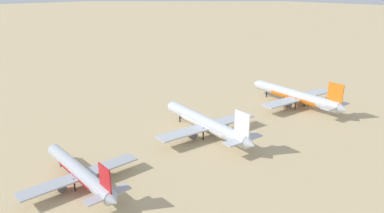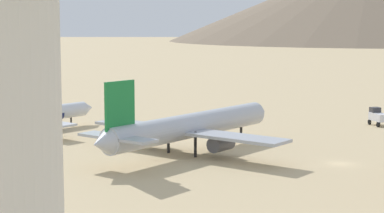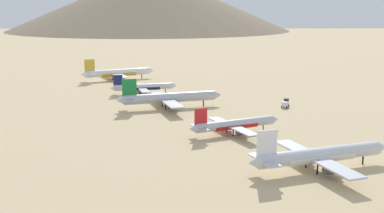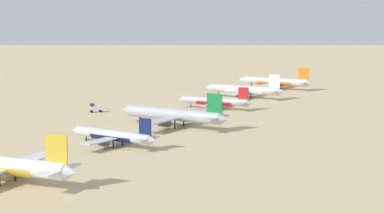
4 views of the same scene
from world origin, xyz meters
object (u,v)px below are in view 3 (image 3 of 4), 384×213
at_px(service_truck, 286,103).
at_px(parked_jet_5, 118,73).
at_px(parked_jet_1, 319,155).
at_px(parked_jet_2, 235,124).
at_px(parked_jet_3, 169,98).
at_px(parked_jet_4, 143,87).

bearing_deg(service_truck, parked_jet_5, 110.37).
xyz_separation_m(parked_jet_5, service_truck, (41.97, -113.04, -2.44)).
relative_size(parked_jet_1, service_truck, 8.11).
height_order(parked_jet_2, parked_jet_3, parked_jet_3).
bearing_deg(parked_jet_4, parked_jet_5, 86.91).
height_order(parked_jet_2, service_truck, parked_jet_2).
bearing_deg(parked_jet_5, parked_jet_2, -91.19).
height_order(parked_jet_1, parked_jet_4, parked_jet_1).
distance_m(parked_jet_4, service_truck, 76.22).
bearing_deg(parked_jet_1, parked_jet_4, 90.17).
bearing_deg(parked_jet_4, parked_jet_3, -94.43).
height_order(parked_jet_4, parked_jet_5, parked_jet_5).
xyz_separation_m(parked_jet_1, parked_jet_2, (-0.60, 43.72, -0.80)).
relative_size(parked_jet_1, parked_jet_5, 0.96).
bearing_deg(parked_jet_5, service_truck, -69.63).
height_order(parked_jet_5, service_truck, parked_jet_5).
xyz_separation_m(parked_jet_2, parked_jet_3, (-2.91, 51.28, 1.18)).
distance_m(parked_jet_3, service_truck, 52.54).
bearing_deg(parked_jet_3, parked_jet_1, -87.89).
bearing_deg(parked_jet_4, parked_jet_1, -89.83).
xyz_separation_m(parked_jet_1, parked_jet_3, (-3.50, 95.00, 0.39)).
bearing_deg(service_truck, parked_jet_2, -146.50).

